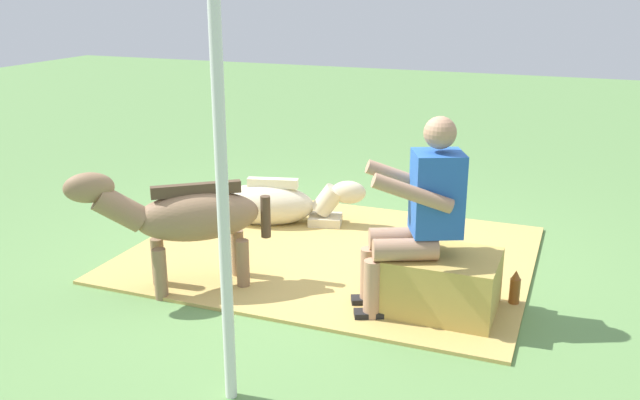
# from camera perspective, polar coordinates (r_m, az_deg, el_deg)

# --- Properties ---
(ground_plane) EXTENTS (24.00, 24.00, 0.00)m
(ground_plane) POSITION_cam_1_polar(r_m,az_deg,el_deg) (5.26, 0.63, -5.38)
(ground_plane) COLOR #608C4C
(hay_patch) EXTENTS (3.02, 2.38, 0.02)m
(hay_patch) POSITION_cam_1_polar(r_m,az_deg,el_deg) (5.45, 0.93, -4.39)
(hay_patch) COLOR tan
(hay_patch) RESTS_ON ground
(hay_bale) EXTENTS (0.72, 0.54, 0.40)m
(hay_bale) POSITION_cam_1_polar(r_m,az_deg,el_deg) (4.53, 9.82, -6.81)
(hay_bale) COLOR tan
(hay_bale) RESTS_ON ground
(person_seated) EXTENTS (0.72, 0.58, 1.28)m
(person_seated) POSITION_cam_1_polar(r_m,az_deg,el_deg) (4.34, 8.11, -0.85)
(person_seated) COLOR tan
(person_seated) RESTS_ON ground
(pony_standing) EXTENTS (1.14, 0.97, 0.89)m
(pony_standing) POSITION_cam_1_polar(r_m,az_deg,el_deg) (4.77, -11.09, -1.40)
(pony_standing) COLOR #8C6B4C
(pony_standing) RESTS_ON ground
(pony_lying) EXTENTS (1.36, 0.61, 0.42)m
(pony_lying) POSITION_cam_1_polar(r_m,az_deg,el_deg) (6.07, -3.69, -0.33)
(pony_lying) COLOR beige
(pony_lying) RESTS_ON ground
(soda_bottle) EXTENTS (0.07, 0.07, 0.25)m
(soda_bottle) POSITION_cam_1_polar(r_m,az_deg,el_deg) (4.76, 15.73, -7.05)
(soda_bottle) COLOR brown
(soda_bottle) RESTS_ON ground
(tent_pole_left) EXTENTS (0.06, 0.06, 2.23)m
(tent_pole_left) POSITION_cam_1_polar(r_m,az_deg,el_deg) (3.28, -8.04, 0.84)
(tent_pole_left) COLOR silver
(tent_pole_left) RESTS_ON ground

